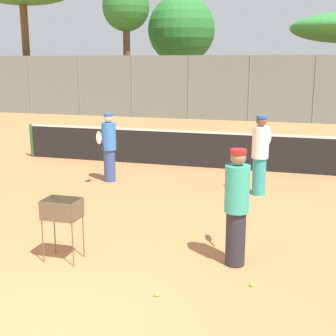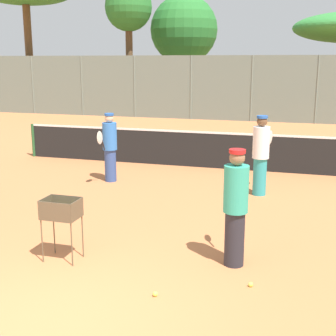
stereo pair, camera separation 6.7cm
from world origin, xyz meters
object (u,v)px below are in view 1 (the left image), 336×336
object	(u,v)px
player_white_outfit	(260,154)
player_yellow_shirt	(237,206)
tennis_net	(203,149)
ball_cart	(62,214)
player_red_cap	(109,147)
parked_car	(168,99)

from	to	relation	value
player_white_outfit	player_yellow_shirt	size ratio (longest dim) A/B	1.03
tennis_net	ball_cart	world-z (taller)	tennis_net
tennis_net	player_white_outfit	xyz separation A→B (m)	(1.87, -2.42, 0.40)
player_red_cap	ball_cart	bearing A→B (deg)	17.12
ball_cart	parked_car	size ratio (longest dim) A/B	0.24
player_white_outfit	tennis_net	bearing A→B (deg)	53.95
tennis_net	player_white_outfit	size ratio (longest dim) A/B	6.17
tennis_net	player_yellow_shirt	distance (m)	6.72
player_yellow_shirt	tennis_net	bearing A→B (deg)	9.85
player_white_outfit	player_yellow_shirt	world-z (taller)	player_white_outfit
tennis_net	ball_cart	size ratio (longest dim) A/B	11.51
tennis_net	parked_car	xyz separation A→B (m)	(-5.75, 16.13, 0.10)
tennis_net	player_red_cap	size ratio (longest dim) A/B	6.48
player_white_outfit	ball_cart	size ratio (longest dim) A/B	1.86
player_white_outfit	parked_car	bearing A→B (deg)	38.58
player_red_cap	player_yellow_shirt	xyz separation A→B (m)	(3.87, -4.17, 0.02)
player_white_outfit	player_yellow_shirt	bearing A→B (deg)	-163.26
tennis_net	player_red_cap	bearing A→B (deg)	-130.98
player_yellow_shirt	parked_car	size ratio (longest dim) A/B	0.43
tennis_net	parked_car	distance (m)	17.12
player_red_cap	player_white_outfit	bearing A→B (deg)	89.98
player_red_cap	parked_car	bearing A→B (deg)	-166.05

